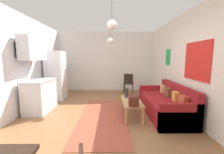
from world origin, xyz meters
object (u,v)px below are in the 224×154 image
couch (166,104)px  accent_chair (128,82)px  refrigerator (56,75)px  bamboo_vase (127,93)px  pendant_lamp_far (110,41)px  handbag (133,100)px  coffee_table (131,103)px  pendant_lamp_near (112,25)px

couch → accent_chair: bearing=107.9°
refrigerator → bamboo_vase: bearing=-29.4°
accent_chair → pendant_lamp_far: size_ratio=1.22×
handbag → accent_chair: bearing=85.2°
pendant_lamp_far → bamboo_vase: bearing=-68.5°
coffee_table → refrigerator: size_ratio=0.57×
accent_chair → refrigerator: bearing=25.6°
bamboo_vase → accent_chair: bearing=81.4°
handbag → refrigerator: bearing=141.4°
handbag → bamboo_vase: bearing=97.7°
coffee_table → bamboo_vase: size_ratio=2.12×
bamboo_vase → pendant_lamp_far: size_ratio=0.67×
couch → refrigerator: bearing=156.5°
couch → bamboo_vase: 1.10m
couch → bamboo_vase: bamboo_vase is taller
pendant_lamp_near → bamboo_vase: bearing=58.6°
accent_chair → pendant_lamp_near: bearing=85.6°
accent_chair → couch: bearing=118.1°
bamboo_vase → handbag: bearing=-82.3°
pendant_lamp_near → accent_chair: bearing=75.4°
couch → coffee_table: couch is taller
coffee_table → pendant_lamp_far: pendant_lamp_far is taller
bamboo_vase → accent_chair: size_ratio=0.55×
refrigerator → pendant_lamp_near: pendant_lamp_near is taller
handbag → pendant_lamp_far: (-0.55, 1.81, 1.54)m
refrigerator → handbag: bearing=-38.6°
bamboo_vase → refrigerator: bearing=150.6°
handbag → coffee_table: bearing=88.5°
pendant_lamp_far → couch: bearing=-40.9°
accent_chair → pendant_lamp_far: pendant_lamp_far is taller
bamboo_vase → refrigerator: 2.81m
couch → pendant_lamp_near: bearing=-160.1°
handbag → pendant_lamp_near: pendant_lamp_near is taller
refrigerator → accent_chair: (2.75, 0.75, -0.39)m
handbag → pendant_lamp_near: bearing=-176.2°
couch → pendant_lamp_far: (-1.51, 1.31, 1.82)m
bamboo_vase → refrigerator: refrigerator is taller
bamboo_vase → pendant_lamp_near: bearing=-121.4°
couch → accent_chair: size_ratio=2.30×
couch → refrigerator: 3.84m
refrigerator → couch: bearing=-23.5°
handbag → pendant_lamp_far: size_ratio=0.50×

